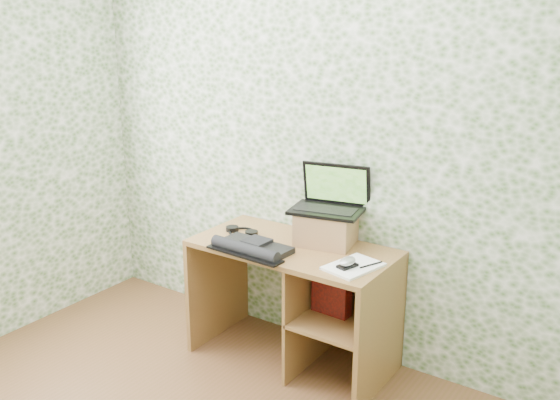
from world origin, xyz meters
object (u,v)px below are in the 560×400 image
Objects in this scene: desk at (306,289)px; keyboard at (251,247)px; riser at (326,228)px; laptop at (330,200)px; notepad at (353,266)px.

desk is 0.44m from keyboard.
riser is 0.17m from laptop.
laptop reaches higher than desk.
laptop is 0.91× the size of keyboard.
desk is 3.71× the size of riser.
riser reaches higher than keyboard.
keyboard is (-0.29, -0.35, -0.07)m from riser.
desk is at bearing 49.03° from keyboard.
notepad is at bearing 14.09° from keyboard.
keyboard is at bearing -133.80° from desk.
laptop is at bearing 151.17° from notepad.
laptop reaches higher than keyboard.
keyboard is at bearing -137.48° from laptop.
notepad is (0.59, 0.12, -0.02)m from keyboard.
laptop reaches higher than notepad.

